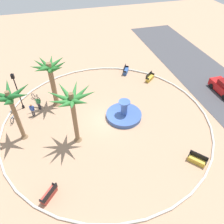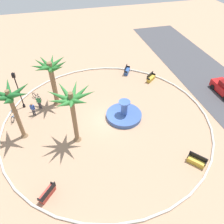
{
  "view_description": "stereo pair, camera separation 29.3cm",
  "coord_description": "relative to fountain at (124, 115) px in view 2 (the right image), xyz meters",
  "views": [
    {
      "loc": [
        16.37,
        -4.08,
        15.98
      ],
      "look_at": [
        -0.0,
        0.57,
        1.0
      ],
      "focal_mm": 34.72,
      "sensor_mm": 36.0,
      "label": 1
    },
    {
      "loc": [
        16.44,
        -3.8,
        15.98
      ],
      "look_at": [
        -0.0,
        0.57,
        1.0
      ],
      "focal_mm": 34.72,
      "sensor_mm": 36.0,
      "label": 2
    }
  ],
  "objects": [
    {
      "name": "plaza_curb",
      "position": [
        0.0,
        -1.9,
        -0.21
      ],
      "size": [
        21.79,
        21.79,
        0.2
      ],
      "primitive_type": "torus",
      "color": "silver",
      "rests_on": "ground"
    },
    {
      "name": "ground_plane",
      "position": [
        0.0,
        -1.9,
        -0.31
      ],
      "size": [
        80.0,
        80.0,
        0.0
      ],
      "primitive_type": "plane",
      "color": "tan"
    },
    {
      "name": "palm_tree_by_curb",
      "position": [
        1.99,
        -5.35,
        4.34
      ],
      "size": [
        4.07,
        4.13,
        5.87
      ],
      "color": "brown",
      "rests_on": "ground"
    },
    {
      "name": "bench_north",
      "position": [
        -8.59,
        3.1,
        0.04
      ],
      "size": [
        1.63,
        1.24,
        1.0
      ],
      "color": "#335BA8",
      "rests_on": "ground"
    },
    {
      "name": "person_cyclist_photo",
      "position": [
        -3.8,
        -8.72,
        0.63
      ],
      "size": [
        0.32,
        0.49,
        1.67
      ],
      "color": "#33333D",
      "rests_on": "ground"
    },
    {
      "name": "palm_tree_mid_plaza",
      "position": [
        -4.21,
        -6.81,
        3.88
      ],
      "size": [
        3.79,
        3.85,
        5.59
      ],
      "color": "brown",
      "rests_on": "ground"
    },
    {
      "name": "lamppost",
      "position": [
        -4.55,
        -10.54,
        2.37
      ],
      "size": [
        0.32,
        0.32,
        4.57
      ],
      "color": "black",
      "rests_on": "ground"
    },
    {
      "name": "bicycle_by_lamppost",
      "position": [
        -5.62,
        -9.09,
        0.08
      ],
      "size": [
        1.42,
        1.08,
        0.94
      ],
      "color": "black",
      "rests_on": "ground"
    },
    {
      "name": "bench_west",
      "position": [
        -5.98,
        5.61,
        0.04
      ],
      "size": [
        1.39,
        1.56,
        1.0
      ],
      "color": "gold",
      "rests_on": "ground"
    },
    {
      "name": "bench_east",
      "position": [
        7.16,
        -8.34,
        0.04
      ],
      "size": [
        1.52,
        1.44,
        1.0
      ],
      "color": "#B73D33",
      "rests_on": "ground"
    },
    {
      "name": "bench_southeast",
      "position": [
        7.43,
        4.29,
        0.04
      ],
      "size": [
        1.55,
        1.41,
        1.0
      ],
      "color": "gold",
      "rests_on": "ground"
    },
    {
      "name": "palm_tree_near_fountain",
      "position": [
        0.16,
        -10.37,
        4.2
      ],
      "size": [
        3.96,
        3.89,
        5.8
      ],
      "color": "brown",
      "rests_on": "ground"
    },
    {
      "name": "person_cyclist_helmet",
      "position": [
        -2.81,
        -9.4,
        0.59
      ],
      "size": [
        0.29,
        0.51,
        1.61
      ],
      "color": "#33333D",
      "rests_on": "ground"
    },
    {
      "name": "fountain",
      "position": [
        0.0,
        0.0,
        0.0
      ],
      "size": [
        3.82,
        3.82,
        2.12
      ],
      "color": "#38569E",
      "rests_on": "ground"
    },
    {
      "name": "bicycle_red_frame",
      "position": [
        -2.73,
        -11.41,
        0.08
      ],
      "size": [
        1.66,
        0.63,
        0.94
      ],
      "color": "black",
      "rests_on": "ground"
    }
  ]
}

